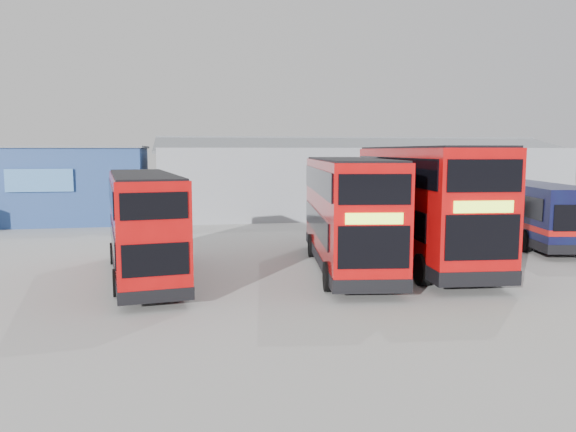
{
  "coord_description": "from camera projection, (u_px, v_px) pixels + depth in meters",
  "views": [
    {
      "loc": [
        -5.35,
        -22.64,
        4.83
      ],
      "look_at": [
        -1.07,
        0.23,
        2.1
      ],
      "focal_mm": 35.0,
      "sensor_mm": 36.0,
      "label": 1
    }
  ],
  "objects": [
    {
      "name": "ground_plane",
      "position": [
        314.0,
        266.0,
        23.64
      ],
      "size": [
        120.0,
        120.0,
        0.0
      ],
      "primitive_type": "plane",
      "color": "#A3A39E",
      "rests_on": "ground"
    },
    {
      "name": "office_block",
      "position": [
        55.0,
        183.0,
        38.34
      ],
      "size": [
        12.3,
        8.32,
        5.12
      ],
      "color": "navy",
      "rests_on": "ground"
    },
    {
      "name": "maintenance_shed",
      "position": [
        355.0,
        179.0,
        44.32
      ],
      "size": [
        30.5,
        12.0,
        5.89
      ],
      "color": "#9398A1",
      "rests_on": "ground"
    },
    {
      "name": "double_decker_left",
      "position": [
        144.0,
        227.0,
        20.98
      ],
      "size": [
        3.51,
        9.62,
        3.98
      ],
      "rotation": [
        0.0,
        0.0,
        3.28
      ],
      "color": "#BD0A0B",
      "rests_on": "ground"
    },
    {
      "name": "double_decker_centre",
      "position": [
        348.0,
        215.0,
        22.72
      ],
      "size": [
        4.0,
        10.88,
        4.5
      ],
      "rotation": [
        0.0,
        0.0,
        -0.14
      ],
      "color": "#BD0A0B",
      "rests_on": "ground"
    },
    {
      "name": "double_decker_right",
      "position": [
        422.0,
        205.0,
        24.0
      ],
      "size": [
        3.82,
        11.98,
        4.99
      ],
      "rotation": [
        0.0,
        0.0,
        -0.09
      ],
      "color": "#BD0A0B",
      "rests_on": "ground"
    },
    {
      "name": "single_decker_blue",
      "position": [
        525.0,
        212.0,
        29.83
      ],
      "size": [
        4.84,
        11.87,
        3.14
      ],
      "rotation": [
        0.0,
        0.0,
        2.95
      ],
      "color": "black",
      "rests_on": "ground"
    }
  ]
}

